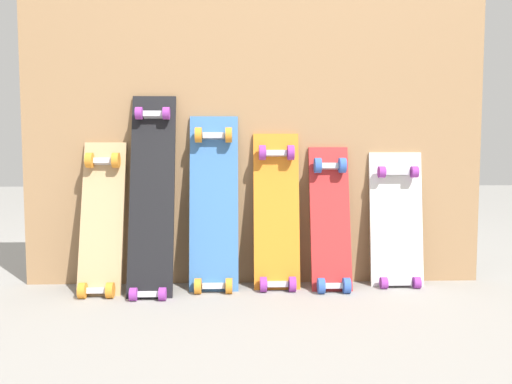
# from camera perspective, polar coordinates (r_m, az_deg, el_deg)

# --- Properties ---
(ground_plane) EXTENTS (12.00, 12.00, 0.00)m
(ground_plane) POSITION_cam_1_polar(r_m,az_deg,el_deg) (2.48, -0.06, -9.63)
(ground_plane) COLOR gray
(plywood_wall_panel) EXTENTS (2.04, 0.04, 1.42)m
(plywood_wall_panel) POSITION_cam_1_polar(r_m,az_deg,el_deg) (2.47, -0.13, 6.95)
(plywood_wall_panel) COLOR #99724C
(plywood_wall_panel) RESTS_ON ground
(skateboard_natural) EXTENTS (0.18, 0.27, 0.70)m
(skateboard_natural) POSITION_cam_1_polar(r_m,az_deg,el_deg) (2.42, -15.70, -3.30)
(skateboard_natural) COLOR tan
(skateboard_natural) RESTS_ON ground
(skateboard_black) EXTENTS (0.19, 0.30, 0.91)m
(skateboard_black) POSITION_cam_1_polar(r_m,az_deg,el_deg) (2.35, -10.74, -1.06)
(skateboard_black) COLOR black
(skateboard_black) RESTS_ON ground
(skateboard_blue) EXTENTS (0.21, 0.21, 0.81)m
(skateboard_blue) POSITION_cam_1_polar(r_m,az_deg,el_deg) (2.38, -4.38, -1.87)
(skateboard_blue) COLOR #386BAD
(skateboard_blue) RESTS_ON ground
(skateboard_orange) EXTENTS (0.20, 0.19, 0.74)m
(skateboard_orange) POSITION_cam_1_polar(r_m,az_deg,el_deg) (2.39, 2.15, -2.71)
(skateboard_orange) COLOR orange
(skateboard_orange) RESTS_ON ground
(skateboard_red) EXTENTS (0.17, 0.23, 0.68)m
(skateboard_red) POSITION_cam_1_polar(r_m,az_deg,el_deg) (2.41, 7.73, -3.43)
(skateboard_red) COLOR #B22626
(skateboard_red) RESTS_ON ground
(skateboard_white) EXTENTS (0.23, 0.15, 0.66)m
(skateboard_white) POSITION_cam_1_polar(r_m,az_deg,el_deg) (2.52, 14.36, -3.53)
(skateboard_white) COLOR silver
(skateboard_white) RESTS_ON ground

